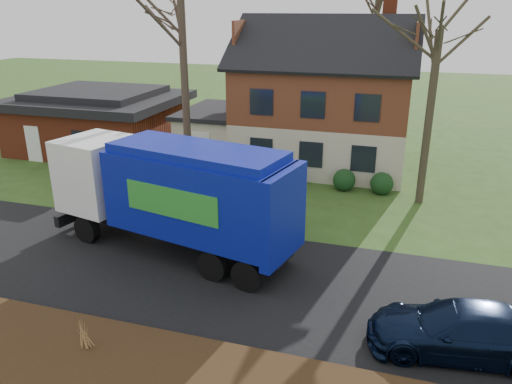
# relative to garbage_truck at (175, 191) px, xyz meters

# --- Properties ---
(ground) EXTENTS (120.00, 120.00, 0.00)m
(ground) POSITION_rel_garbage_truck_xyz_m (1.16, -1.31, -2.37)
(ground) COLOR #304C19
(ground) RESTS_ON ground
(road) EXTENTS (80.00, 7.00, 0.02)m
(road) POSITION_rel_garbage_truck_xyz_m (1.16, -1.31, -2.36)
(road) COLOR black
(road) RESTS_ON ground
(mulch_verge) EXTENTS (80.00, 3.50, 0.30)m
(mulch_verge) POSITION_rel_garbage_truck_xyz_m (1.16, -6.61, -2.22)
(mulch_verge) COLOR black
(mulch_verge) RESTS_ON ground
(main_house) EXTENTS (12.95, 8.95, 9.26)m
(main_house) POSITION_rel_garbage_truck_xyz_m (2.65, 12.60, 1.66)
(main_house) COLOR beige
(main_house) RESTS_ON ground
(ranch_house) EXTENTS (9.80, 8.20, 3.70)m
(ranch_house) POSITION_rel_garbage_truck_xyz_m (-10.84, 11.69, -0.55)
(ranch_house) COLOR #973A20
(ranch_house) RESTS_ON ground
(garbage_truck) EXTENTS (9.91, 4.56, 4.11)m
(garbage_truck) POSITION_rel_garbage_truck_xyz_m (0.00, 0.00, 0.00)
(garbage_truck) COLOR black
(garbage_truck) RESTS_ON ground
(silver_sedan) EXTENTS (5.31, 3.62, 1.66)m
(silver_sedan) POSITION_rel_garbage_truck_xyz_m (1.16, 2.71, -1.54)
(silver_sedan) COLOR #A1A4A9
(silver_sedan) RESTS_ON ground
(navy_wagon) EXTENTS (4.93, 2.44, 1.38)m
(navy_wagon) POSITION_rel_garbage_truck_xyz_m (9.50, -3.11, -1.68)
(navy_wagon) COLOR black
(navy_wagon) RESTS_ON ground
(grass_clump_mid) EXTENTS (0.32, 0.26, 0.89)m
(grass_clump_mid) POSITION_rel_garbage_truck_xyz_m (0.29, -6.16, -1.62)
(grass_clump_mid) COLOR tan
(grass_clump_mid) RESTS_ON mulch_verge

